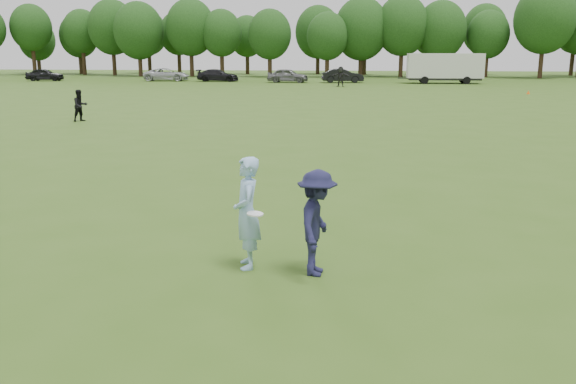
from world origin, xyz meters
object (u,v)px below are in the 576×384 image
(thrower, at_px, (247,213))
(cargo_trailer, at_px, (445,67))
(car_f, at_px, (342,76))
(player_far_a, at_px, (80,106))
(car_c, at_px, (166,75))
(car_a, at_px, (45,75))
(car_e, at_px, (288,75))
(defender, at_px, (317,223))
(car_d, at_px, (218,75))
(player_far_d, at_px, (341,77))
(field_cone, at_px, (528,92))

(thrower, relative_size, cargo_trailer, 0.21)
(car_f, bearing_deg, player_far_a, 154.89)
(car_c, bearing_deg, car_a, 89.08)
(player_far_a, distance_m, car_e, 39.51)
(car_e, xyz_separation_m, cargo_trailer, (17.12, -0.11, 1.00))
(defender, xyz_separation_m, car_a, (-35.82, 60.14, -0.14))
(car_f, xyz_separation_m, cargo_trailer, (11.04, -0.46, 1.01))
(defender, distance_m, car_e, 59.86)
(car_d, bearing_deg, car_a, 90.26)
(defender, bearing_deg, car_a, 36.66)
(player_far_d, xyz_separation_m, field_cone, (15.73, -8.99, -0.84))
(car_f, bearing_deg, car_d, 77.80)
(defender, xyz_separation_m, car_f, (-0.81, 59.82, -0.10))
(car_f, bearing_deg, defender, 173.32)
(car_e, bearing_deg, car_d, 84.71)
(player_far_d, bearing_deg, car_c, 167.03)
(car_c, relative_size, car_e, 1.16)
(player_far_d, bearing_deg, car_a, 178.29)
(player_far_d, xyz_separation_m, cargo_trailer, (11.08, 7.00, 0.79))
(car_e, xyz_separation_m, car_f, (6.08, 0.36, -0.01))
(player_far_d, bearing_deg, thrower, -79.52)
(car_d, height_order, car_e, car_e)
(player_far_d, relative_size, cargo_trailer, 0.22)
(field_cone, height_order, cargo_trailer, cargo_trailer)
(defender, relative_size, car_a, 0.41)
(field_cone, bearing_deg, thrower, -110.39)
(car_e, height_order, cargo_trailer, cargo_trailer)
(player_far_a, relative_size, field_cone, 5.35)
(car_a, relative_size, car_e, 0.93)
(car_d, xyz_separation_m, field_cone, (30.11, -17.65, -0.55))
(defender, distance_m, player_far_d, 52.37)
(car_c, height_order, car_f, car_f)
(defender, distance_m, field_cone, 45.85)
(cargo_trailer, bearing_deg, car_c, 176.21)
(car_a, xyz_separation_m, car_e, (28.92, -0.68, 0.05))
(car_d, height_order, cargo_trailer, cargo_trailer)
(car_a, bearing_deg, player_far_a, -157.03)
(car_c, bearing_deg, cargo_trailer, -99.96)
(thrower, xyz_separation_m, car_f, (0.36, 59.61, -0.17))
(player_far_a, height_order, field_cone, player_far_a)
(player_far_d, height_order, car_d, player_far_d)
(player_far_d, bearing_deg, player_far_a, -100.54)
(car_a, height_order, car_f, car_f)
(car_c, height_order, field_cone, car_c)
(thrower, distance_m, player_far_d, 52.15)
(car_c, relative_size, car_d, 1.10)
(defender, bearing_deg, car_e, 12.49)
(thrower, bearing_deg, defender, 65.67)
(car_d, bearing_deg, player_far_d, -123.22)
(player_far_a, height_order, cargo_trailer, cargo_trailer)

